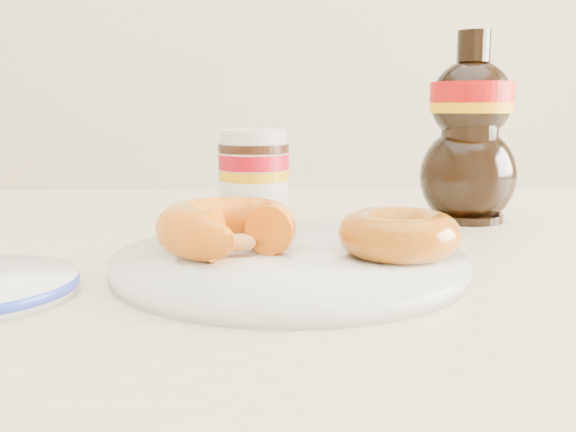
{
  "coord_description": "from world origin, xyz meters",
  "views": [
    {
      "loc": [
        -0.05,
        -0.44,
        0.88
      ],
      "look_at": [
        -0.04,
        0.1,
        0.79
      ],
      "focal_mm": 40.0,
      "sensor_mm": 36.0,
      "label": 1
    }
  ],
  "objects_px": {
    "dining_table": "(330,345)",
    "dark_jar": "(243,186)",
    "plate": "(289,261)",
    "donut_whole": "(399,234)",
    "nutella_jar": "(254,176)",
    "donut_bitten": "(227,227)",
    "syrup_bottle": "(470,128)"
  },
  "relations": [
    {
      "from": "dining_table",
      "to": "dark_jar",
      "type": "bearing_deg",
      "value": 114.75
    },
    {
      "from": "donut_whole",
      "to": "dark_jar",
      "type": "height_order",
      "value": "dark_jar"
    },
    {
      "from": "syrup_bottle",
      "to": "dark_jar",
      "type": "bearing_deg",
      "value": 175.28
    },
    {
      "from": "dining_table",
      "to": "dark_jar",
      "type": "distance_m",
      "value": 0.24
    },
    {
      "from": "plate",
      "to": "syrup_bottle",
      "type": "xyz_separation_m",
      "value": [
        0.21,
        0.22,
        0.1
      ]
    },
    {
      "from": "donut_bitten",
      "to": "donut_whole",
      "type": "height_order",
      "value": "donut_bitten"
    },
    {
      "from": "syrup_bottle",
      "to": "donut_bitten",
      "type": "bearing_deg",
      "value": -140.31
    },
    {
      "from": "donut_whole",
      "to": "syrup_bottle",
      "type": "distance_m",
      "value": 0.27
    },
    {
      "from": "plate",
      "to": "nutella_jar",
      "type": "bearing_deg",
      "value": 100.52
    },
    {
      "from": "nutella_jar",
      "to": "dining_table",
      "type": "bearing_deg",
      "value": -59.77
    },
    {
      "from": "dining_table",
      "to": "nutella_jar",
      "type": "height_order",
      "value": "nutella_jar"
    },
    {
      "from": "nutella_jar",
      "to": "syrup_bottle",
      "type": "xyz_separation_m",
      "value": [
        0.24,
        0.04,
        0.05
      ]
    },
    {
      "from": "plate",
      "to": "donut_bitten",
      "type": "distance_m",
      "value": 0.06
    },
    {
      "from": "nutella_jar",
      "to": "donut_bitten",
      "type": "bearing_deg",
      "value": -95.6
    },
    {
      "from": "dark_jar",
      "to": "dining_table",
      "type": "bearing_deg",
      "value": -65.25
    },
    {
      "from": "plate",
      "to": "donut_whole",
      "type": "xyz_separation_m",
      "value": [
        0.08,
        -0.01,
        0.02
      ]
    },
    {
      "from": "dining_table",
      "to": "plate",
      "type": "xyz_separation_m",
      "value": [
        -0.04,
        -0.05,
        0.09
      ]
    },
    {
      "from": "donut_bitten",
      "to": "syrup_bottle",
      "type": "xyz_separation_m",
      "value": [
        0.25,
        0.21,
        0.07
      ]
    },
    {
      "from": "nutella_jar",
      "to": "plate",
      "type": "bearing_deg",
      "value": -79.48
    },
    {
      "from": "nutella_jar",
      "to": "dark_jar",
      "type": "xyz_separation_m",
      "value": [
        -0.02,
        0.06,
        -0.02
      ]
    },
    {
      "from": "donut_whole",
      "to": "nutella_jar",
      "type": "relative_size",
      "value": 0.9
    },
    {
      "from": "dining_table",
      "to": "dark_jar",
      "type": "relative_size",
      "value": 18.09
    },
    {
      "from": "plate",
      "to": "donut_whole",
      "type": "relative_size",
      "value": 2.93
    },
    {
      "from": "plate",
      "to": "syrup_bottle",
      "type": "height_order",
      "value": "syrup_bottle"
    },
    {
      "from": "donut_bitten",
      "to": "syrup_bottle",
      "type": "distance_m",
      "value": 0.34
    },
    {
      "from": "donut_whole",
      "to": "dark_jar",
      "type": "bearing_deg",
      "value": 118.1
    },
    {
      "from": "syrup_bottle",
      "to": "nutella_jar",
      "type": "bearing_deg",
      "value": -169.6
    },
    {
      "from": "donut_bitten",
      "to": "dark_jar",
      "type": "distance_m",
      "value": 0.23
    },
    {
      "from": "plate",
      "to": "dark_jar",
      "type": "xyz_separation_m",
      "value": [
        -0.05,
        0.24,
        0.03
      ]
    },
    {
      "from": "syrup_bottle",
      "to": "plate",
      "type": "bearing_deg",
      "value": -133.04
    },
    {
      "from": "donut_bitten",
      "to": "donut_whole",
      "type": "relative_size",
      "value": 1.19
    },
    {
      "from": "dining_table",
      "to": "donut_bitten",
      "type": "height_order",
      "value": "donut_bitten"
    }
  ]
}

